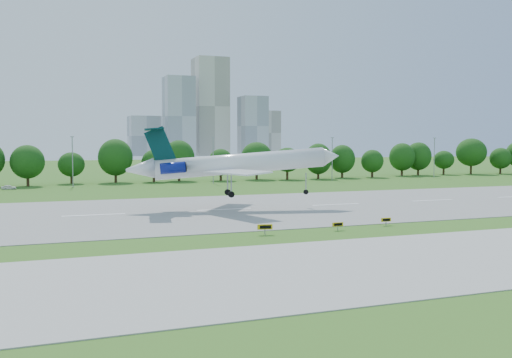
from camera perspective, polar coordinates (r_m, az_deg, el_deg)
name	(u,v)px	position (r m, az deg, el deg)	size (l,w,h in m)	color
ground	(288,233)	(67.57, 3.24, -5.44)	(600.00, 600.00, 0.00)	#2E661B
runway	(224,210)	(90.76, -3.19, -3.08)	(400.00, 45.00, 0.08)	gray
taxiway	(371,263)	(51.91, 11.41, -8.25)	(400.00, 23.00, 0.08)	#ADADA8
tree_line	(149,159)	(155.41, -10.67, 1.94)	(288.40, 8.40, 10.40)	#382314
light_poles	(146,160)	(145.13, -10.95, 1.88)	(175.90, 0.25, 12.19)	gray
skyline	(206,118)	(469.58, -5.00, 6.06)	(127.00, 52.00, 80.00)	#B2B2B7
airliner	(230,164)	(90.79, -2.63, 1.56)	(34.65, 24.89, 11.19)	white
taxi_sign_left	(265,227)	(66.17, 0.90, -4.83)	(1.76, 0.55, 1.24)	gray
taxi_sign_centre	(386,220)	(75.50, 12.88, -4.01)	(1.42, 0.21, 1.00)	gray
taxi_sign_right	(338,225)	(70.19, 8.18, -4.53)	(1.42, 0.21, 1.00)	gray
service_vehicle_b	(9,187)	(141.38, -23.48, -0.76)	(1.29, 3.21, 1.09)	white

